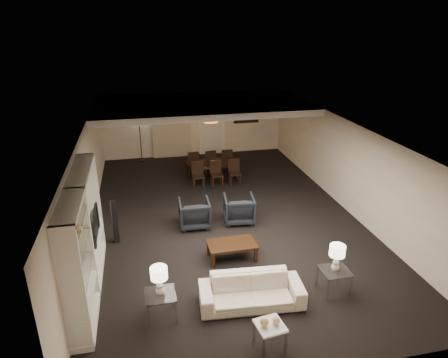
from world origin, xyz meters
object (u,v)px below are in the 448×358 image
table_lamp_right (336,258)px  chair_fr (226,160)px  sofa (251,291)px  chair_nl (198,176)px  vase_blue (78,271)px  chair_fl (193,162)px  pendant_light (211,118)px  side_table_right (334,281)px  coffee_table (232,251)px  armchair_right (239,209)px  floor_lamp (140,139)px  armchair_left (194,213)px  dining_table (213,171)px  television (90,225)px  vase_amber (78,228)px  table_lamp_left (159,281)px  side_table_left (161,305)px  chair_nr (235,173)px  floor_speaker (115,222)px  chair_fm (209,161)px  chair_nm (217,174)px  marble_table (269,335)px

table_lamp_right → chair_fr: size_ratio=0.65×
sofa → chair_nl: (-0.11, 5.77, 0.14)m
vase_blue → chair_fr: 8.16m
chair_fl → chair_nl: bearing=86.3°
pendant_light → sofa: 7.40m
side_table_right → chair_fl: (-1.81, 7.07, 0.18)m
coffee_table → chair_nl: (-0.11, 4.17, 0.24)m
armchair_right → chair_fr: size_ratio=0.94×
chair_fl → floor_lamp: size_ratio=0.50×
armchair_left → dining_table: armchair_left is taller
floor_lamp → chair_nl: bearing=-60.9°
armchair_left → television: (-2.40, -1.40, 0.67)m
vase_amber → vase_blue: bearing=-90.0°
table_lamp_left → vase_blue: vase_blue is taller
side_table_left → chair_fr: 7.60m
dining_table → chair_fl: (-0.60, 0.65, 0.14)m
coffee_table → chair_nr: size_ratio=1.26×
armchair_left → armchair_right: size_ratio=1.00×
chair_fr → armchair_left: bearing=65.1°
armchair_right → chair_fr: (0.49, 3.77, 0.06)m
floor_speaker → side_table_left: bearing=-87.7°
chair_nr → chair_fl: 1.77m
armchair_left → chair_fm: size_ratio=0.94×
floor_speaker → chair_nm: bearing=28.5°
television → floor_speaker: television is taller
chair_nm → chair_fm: same height
armchair_right → chair_nr: 2.52m
chair_fr → floor_lamp: floor_lamp is taller
table_lamp_left → chair_fl: bearing=77.3°
chair_fm → floor_lamp: (-2.31, 1.77, 0.43)m
marble_table → chair_fr: (1.09, 8.17, 0.20)m
table_lamp_left → chair_fr: bearing=68.5°
armchair_right → chair_fm: 3.77m
chair_nm → chair_fl: same height
vase_amber → dining_table: (3.52, 5.76, -1.35)m
vase_blue → floor_lamp: floor_lamp is taller
vase_blue → chair_fm: (3.52, 7.01, -0.72)m
chair_fm → floor_lamp: bearing=-43.3°
chair_fl → marble_table: bearing=87.1°
dining_table → table_lamp_left: bearing=-115.6°
coffee_table → armchair_right: armchair_right is taller
dining_table → chair_fr: size_ratio=1.92×
side_table_left → chair_fl: chair_fl is taller
floor_speaker → chair_fm: floor_speaker is taller
chair_fr → floor_speaker: bearing=47.9°
pendant_light → vase_amber: pendant_light is taller
marble_table → side_table_right: bearing=32.9°
vase_amber → side_table_right: bearing=-8.0°
chair_fr → marble_table: bearing=81.7°
chair_fl → chair_fr: same height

